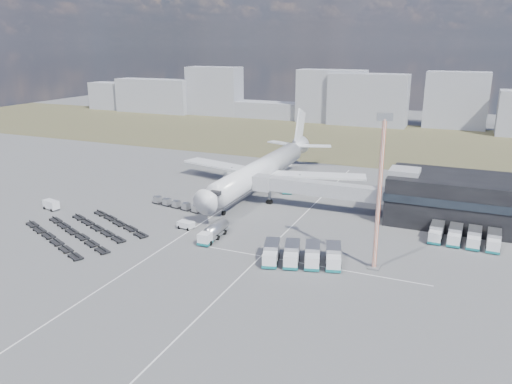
% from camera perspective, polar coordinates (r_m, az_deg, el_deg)
% --- Properties ---
extents(ground, '(420.00, 420.00, 0.00)m').
position_cam_1_polar(ground, '(102.11, -5.99, -4.18)').
color(ground, '#565659').
rests_on(ground, ground).
extents(grass_strip, '(420.00, 90.00, 0.01)m').
position_cam_1_polar(grass_strip, '(201.99, 9.37, 6.09)').
color(grass_strip, '#4C492E').
rests_on(grass_strip, ground).
extents(lane_markings, '(47.12, 110.00, 0.01)m').
position_cam_1_polar(lane_markings, '(100.54, -0.27, -4.42)').
color(lane_markings, silver).
rests_on(lane_markings, ground).
extents(terminal, '(30.40, 16.40, 11.00)m').
position_cam_1_polar(terminal, '(111.38, 22.55, -0.77)').
color(terminal, black).
rests_on(terminal, ground).
extents(jet_bridge, '(30.30, 3.80, 7.05)m').
position_cam_1_polar(jet_bridge, '(112.48, 6.14, 0.49)').
color(jet_bridge, '#939399').
rests_on(jet_bridge, ground).
extents(airliner, '(51.59, 64.53, 17.62)m').
position_cam_1_polar(airliner, '(128.45, 0.95, 2.73)').
color(airliner, white).
rests_on(airliner, ground).
extents(skyline, '(300.38, 23.46, 24.61)m').
position_cam_1_polar(skyline, '(240.72, 10.13, 10.09)').
color(skyline, '#9294A0').
rests_on(skyline, ground).
extents(fuel_tanker, '(2.46, 9.14, 2.94)m').
position_cam_1_polar(fuel_tanker, '(96.20, -4.90, -4.54)').
color(fuel_tanker, white).
rests_on(fuel_tanker, ground).
extents(pushback_tug, '(3.53, 2.26, 1.49)m').
position_cam_1_polar(pushback_tug, '(102.34, -8.01, -3.76)').
color(pushback_tug, white).
rests_on(pushback_tug, ground).
extents(utility_van, '(4.32, 2.69, 2.16)m').
position_cam_1_polar(utility_van, '(121.81, -22.36, -1.38)').
color(utility_van, white).
rests_on(utility_van, ground).
extents(catering_truck, '(3.98, 6.16, 2.63)m').
position_cam_1_polar(catering_truck, '(126.29, 3.62, 0.60)').
color(catering_truck, white).
rests_on(catering_truck, ground).
extents(service_trucks_near, '(14.50, 10.42, 2.90)m').
position_cam_1_polar(service_trucks_near, '(86.03, 5.29, -7.12)').
color(service_trucks_near, white).
rests_on(service_trucks_near, ground).
extents(service_trucks_far, '(12.57, 7.23, 2.74)m').
position_cam_1_polar(service_trucks_far, '(101.38, 22.72, -4.70)').
color(service_trucks_far, white).
rests_on(service_trucks_far, ground).
extents(uld_row, '(14.27, 4.15, 1.56)m').
position_cam_1_polar(uld_row, '(115.16, -9.10, -1.38)').
color(uld_row, black).
rests_on(uld_row, ground).
extents(baggage_dollies, '(28.17, 23.89, 0.78)m').
position_cam_1_polar(baggage_dollies, '(105.20, -18.99, -4.17)').
color(baggage_dollies, black).
rests_on(baggage_dollies, ground).
extents(floodlight_mast, '(2.48, 2.00, 25.93)m').
position_cam_1_polar(floodlight_mast, '(82.13, 13.90, -0.22)').
color(floodlight_mast, '#D54B22').
rests_on(floodlight_mast, ground).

